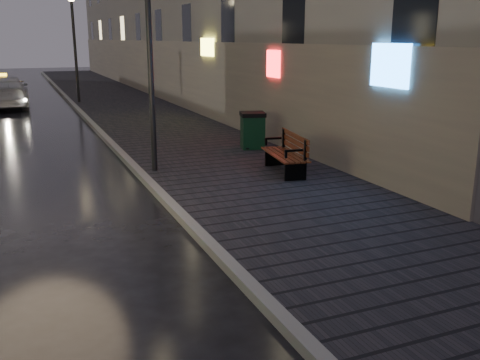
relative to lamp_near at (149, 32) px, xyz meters
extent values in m
plane|color=black|center=(-1.85, -6.00, -3.49)|extent=(120.00, 120.00, 0.00)
cube|color=black|center=(2.05, 15.00, -3.41)|extent=(4.60, 58.00, 0.15)
cube|color=slate|center=(-0.35, 15.00, -3.41)|extent=(0.20, 58.00, 0.15)
cylinder|color=black|center=(0.00, 0.00, -0.84)|extent=(0.14, 0.14, 5.00)
cylinder|color=black|center=(0.00, 16.00, -0.84)|extent=(0.14, 0.14, 5.00)
cube|color=black|center=(2.77, -2.23, -3.13)|extent=(0.53, 0.14, 0.42)
cube|color=black|center=(3.00, -2.26, -2.76)|extent=(0.07, 0.07, 0.73)
cube|color=black|center=(2.72, -2.22, -2.63)|extent=(0.44, 0.12, 0.05)
cube|color=black|center=(3.01, -0.67, -3.13)|extent=(0.53, 0.14, 0.42)
cube|color=black|center=(3.24, -0.71, -2.76)|extent=(0.07, 0.07, 0.73)
cube|color=black|center=(2.96, -0.66, -2.63)|extent=(0.44, 0.12, 0.05)
cube|color=#4F2010|center=(2.89, -1.45, -2.89)|extent=(0.93, 1.96, 0.04)
cube|color=#4F2010|center=(3.14, -1.49, -2.58)|extent=(0.32, 1.87, 0.42)
cube|color=black|center=(3.40, 1.62, -2.86)|extent=(0.80, 0.80, 0.96)
cube|color=black|center=(3.40, 1.62, -2.32)|extent=(0.86, 0.86, 0.12)
imported|color=silver|center=(-3.47, 16.16, -2.72)|extent=(2.24, 5.35, 1.54)
camera|label=1|loc=(-3.06, -12.79, -0.13)|focal=40.00mm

